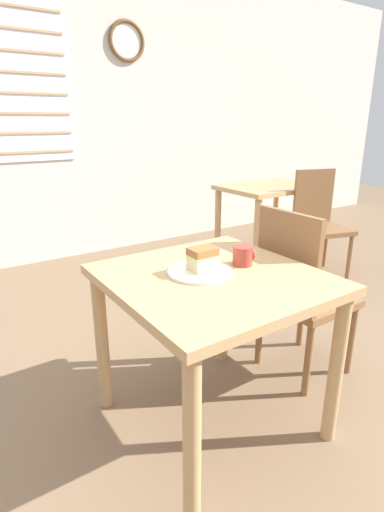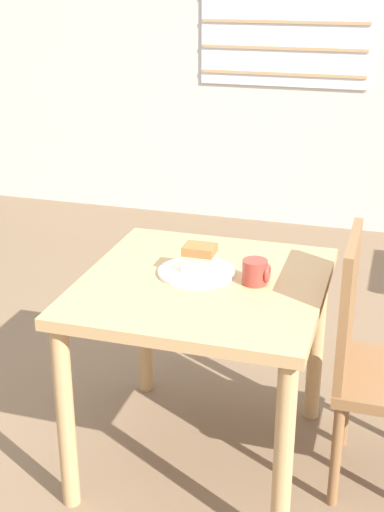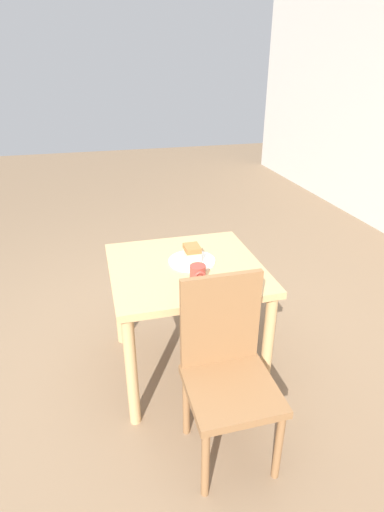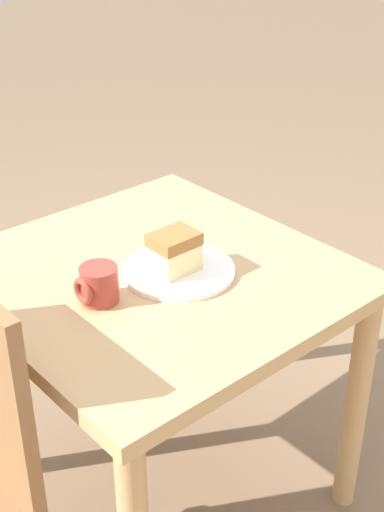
{
  "view_description": "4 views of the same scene",
  "coord_description": "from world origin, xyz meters",
  "px_view_note": "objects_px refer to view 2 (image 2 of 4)",
  "views": [
    {
      "loc": [
        -0.92,
        -0.88,
        1.31
      ],
      "look_at": [
        -0.07,
        0.37,
        0.8
      ],
      "focal_mm": 28.0,
      "sensor_mm": 36.0,
      "label": 1
    },
    {
      "loc": [
        0.59,
        -1.8,
        1.7
      ],
      "look_at": [
        -0.07,
        0.4,
        0.77
      ],
      "focal_mm": 50.0,
      "sensor_mm": 36.0,
      "label": 2
    },
    {
      "loc": [
        1.93,
        -0.15,
        1.76
      ],
      "look_at": [
        0.02,
        0.35,
        0.79
      ],
      "focal_mm": 28.0,
      "sensor_mm": 36.0,
      "label": 3
    },
    {
      "loc": [
        0.89,
        1.47,
        1.58
      ],
      "look_at": [
        -0.08,
        0.37,
        0.75
      ],
      "focal_mm": 50.0,
      "sensor_mm": 36.0,
      "label": 4
    }
  ],
  "objects_px": {
    "plate": "(197,272)",
    "cake_slice": "(200,258)",
    "dining_table_near": "(203,311)",
    "coffee_mug": "(256,272)",
    "chair_near_window": "(378,360)"
  },
  "relations": [
    {
      "from": "plate",
      "to": "cake_slice",
      "type": "xyz_separation_m",
      "value": [
        0.01,
        -0.0,
        0.05
      ]
    },
    {
      "from": "dining_table_near",
      "to": "coffee_mug",
      "type": "bearing_deg",
      "value": 7.71
    },
    {
      "from": "cake_slice",
      "to": "coffee_mug",
      "type": "relative_size",
      "value": 1.16
    },
    {
      "from": "chair_near_window",
      "to": "cake_slice",
      "type": "xyz_separation_m",
      "value": [
        -0.62,
        -0.0,
        0.3
      ]
    },
    {
      "from": "dining_table_near",
      "to": "plate",
      "type": "distance_m",
      "value": 0.13
    },
    {
      "from": "plate",
      "to": "cake_slice",
      "type": "bearing_deg",
      "value": -10.53
    },
    {
      "from": "dining_table_near",
      "to": "chair_near_window",
      "type": "height_order",
      "value": "chair_near_window"
    },
    {
      "from": "cake_slice",
      "to": "coffee_mug",
      "type": "bearing_deg",
      "value": -5.86
    },
    {
      "from": "dining_table_near",
      "to": "plate",
      "type": "height_order",
      "value": "plate"
    },
    {
      "from": "plate",
      "to": "coffee_mug",
      "type": "height_order",
      "value": "coffee_mug"
    },
    {
      "from": "chair_near_window",
      "to": "cake_slice",
      "type": "bearing_deg",
      "value": 90.46
    },
    {
      "from": "chair_near_window",
      "to": "plate",
      "type": "relative_size",
      "value": 3.41
    },
    {
      "from": "dining_table_near",
      "to": "coffee_mug",
      "type": "distance_m",
      "value": 0.24
    },
    {
      "from": "dining_table_near",
      "to": "coffee_mug",
      "type": "relative_size",
      "value": 9.13
    },
    {
      "from": "cake_slice",
      "to": "coffee_mug",
      "type": "distance_m",
      "value": 0.2
    }
  ]
}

